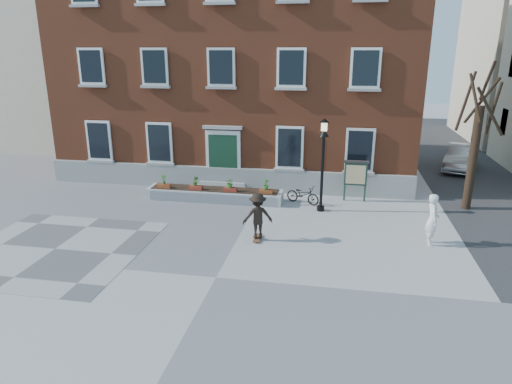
% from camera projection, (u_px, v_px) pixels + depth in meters
% --- Properties ---
extents(ground, '(100.00, 100.00, 0.00)m').
position_uv_depth(ground, '(216.00, 278.00, 13.73)').
color(ground, '#98989B').
rests_on(ground, ground).
extents(checker_patch, '(6.00, 6.00, 0.01)m').
position_uv_depth(checker_patch, '(55.00, 249.00, 15.70)').
color(checker_patch, '#515153').
rests_on(checker_patch, ground).
extents(distant_building, '(10.00, 12.00, 13.00)m').
position_uv_depth(distant_building, '(48.00, 50.00, 33.64)').
color(distant_building, beige).
rests_on(distant_building, ground).
extents(bicycle, '(1.66, 1.12, 0.83)m').
position_uv_depth(bicycle, '(303.00, 195.00, 20.24)').
color(bicycle, black).
rests_on(bicycle, ground).
extents(parked_car, '(2.78, 4.53, 1.41)m').
position_uv_depth(parked_car, '(461.00, 157.00, 25.89)').
color(parked_car, silver).
rests_on(parked_car, ground).
extents(bystander, '(0.44, 0.67, 1.84)m').
position_uv_depth(bystander, '(432.00, 219.00, 15.84)').
color(bystander, silver).
rests_on(bystander, ground).
extents(brick_building, '(18.40, 10.85, 12.60)m').
position_uv_depth(brick_building, '(244.00, 55.00, 25.32)').
color(brick_building, brown).
rests_on(brick_building, ground).
extents(planter_assembly, '(6.20, 1.12, 1.15)m').
position_uv_depth(planter_assembly, '(215.00, 194.00, 20.72)').
color(planter_assembly, beige).
rests_on(planter_assembly, ground).
extents(bare_tree, '(1.83, 1.83, 6.16)m').
position_uv_depth(bare_tree, '(475.00, 145.00, 18.88)').
color(bare_tree, '#302115').
rests_on(bare_tree, ground).
extents(lamp_post, '(0.40, 0.40, 3.93)m').
position_uv_depth(lamp_post, '(323.00, 152.00, 18.69)').
color(lamp_post, black).
rests_on(lamp_post, ground).
extents(notice_board, '(1.10, 0.16, 1.87)m').
position_uv_depth(notice_board, '(356.00, 174.00, 20.31)').
color(notice_board, '#1A3426').
rests_on(notice_board, ground).
extents(skateboarder, '(1.24, 0.97, 1.75)m').
position_uv_depth(skateboarder, '(258.00, 216.00, 16.22)').
color(skateboarder, brown).
rests_on(skateboarder, ground).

